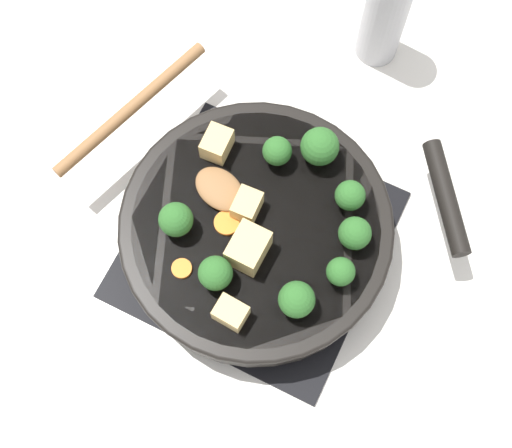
% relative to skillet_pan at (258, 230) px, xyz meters
% --- Properties ---
extents(ground_plane, '(2.40, 2.40, 0.00)m').
position_rel_skillet_pan_xyz_m(ground_plane, '(0.00, -0.00, -0.06)').
color(ground_plane, white).
extents(front_burner_grate, '(0.31, 0.31, 0.03)m').
position_rel_skillet_pan_xyz_m(front_burner_grate, '(0.00, -0.00, -0.04)').
color(front_burner_grate, black).
rests_on(front_burner_grate, ground_plane).
extents(skillet_pan, '(0.37, 0.42, 0.05)m').
position_rel_skillet_pan_xyz_m(skillet_pan, '(0.00, 0.00, 0.00)').
color(skillet_pan, black).
rests_on(skillet_pan, front_burner_grate).
extents(wooden_spoon, '(0.24, 0.24, 0.02)m').
position_rel_skillet_pan_xyz_m(wooden_spoon, '(-0.05, -0.15, 0.03)').
color(wooden_spoon, olive).
rests_on(wooden_spoon, skillet_pan).
extents(tofu_cube_center_large, '(0.04, 0.03, 0.03)m').
position_rel_skillet_pan_xyz_m(tofu_cube_center_large, '(-0.01, -0.02, 0.04)').
color(tofu_cube_center_large, '#DBB770').
rests_on(tofu_cube_center_large, skillet_pan).
extents(tofu_cube_near_handle, '(0.03, 0.04, 0.03)m').
position_rel_skillet_pan_xyz_m(tofu_cube_near_handle, '(0.11, 0.02, 0.04)').
color(tofu_cube_near_handle, '#DBB770').
rests_on(tofu_cube_near_handle, skillet_pan).
extents(tofu_cube_east_chunk, '(0.05, 0.04, 0.04)m').
position_rel_skillet_pan_xyz_m(tofu_cube_east_chunk, '(0.04, 0.01, 0.04)').
color(tofu_cube_east_chunk, '#DBB770').
rests_on(tofu_cube_east_chunk, skillet_pan).
extents(tofu_cube_west_chunk, '(0.04, 0.03, 0.03)m').
position_rel_skillet_pan_xyz_m(tofu_cube_west_chunk, '(-0.07, -0.09, 0.04)').
color(tofu_cube_west_chunk, '#DBB770').
rests_on(tofu_cube_west_chunk, skillet_pan).
extents(broccoli_floret_near_spoon, '(0.04, 0.04, 0.04)m').
position_rel_skillet_pan_xyz_m(broccoli_floret_near_spoon, '(-0.07, 0.09, 0.05)').
color(broccoli_floret_near_spoon, '#709956').
rests_on(broccoli_floret_near_spoon, skillet_pan).
extents(broccoli_floret_center_top, '(0.04, 0.04, 0.05)m').
position_rel_skillet_pan_xyz_m(broccoli_floret_center_top, '(-0.03, 0.11, 0.05)').
color(broccoli_floret_center_top, '#709956').
rests_on(broccoli_floret_center_top, skillet_pan).
extents(broccoli_floret_east_rim, '(0.04, 0.04, 0.05)m').
position_rel_skillet_pan_xyz_m(broccoli_floret_east_rim, '(0.05, -0.08, 0.05)').
color(broccoli_floret_east_rim, '#709956').
rests_on(broccoli_floret_east_rim, skillet_pan).
extents(broccoli_floret_west_rim, '(0.04, 0.04, 0.05)m').
position_rel_skillet_pan_xyz_m(broccoli_floret_west_rim, '(0.08, -0.01, 0.05)').
color(broccoli_floret_west_rim, '#709956').
rests_on(broccoli_floret_west_rim, skillet_pan).
extents(broccoli_floret_north_edge, '(0.03, 0.03, 0.04)m').
position_rel_skillet_pan_xyz_m(broccoli_floret_north_edge, '(0.02, 0.11, 0.05)').
color(broccoli_floret_north_edge, '#709956').
rests_on(broccoli_floret_north_edge, skillet_pan).
extents(broccoli_floret_south_cluster, '(0.04, 0.04, 0.04)m').
position_rel_skillet_pan_xyz_m(broccoli_floret_south_cluster, '(-0.09, -0.02, 0.05)').
color(broccoli_floret_south_cluster, '#709956').
rests_on(broccoli_floret_south_cluster, skillet_pan).
extents(broccoli_floret_mid_floret, '(0.05, 0.05, 0.05)m').
position_rel_skillet_pan_xyz_m(broccoli_floret_mid_floret, '(-0.11, 0.03, 0.05)').
color(broccoli_floret_mid_floret, '#709956').
rests_on(broccoli_floret_mid_floret, skillet_pan).
extents(broccoli_floret_small_inner, '(0.04, 0.04, 0.05)m').
position_rel_skillet_pan_xyz_m(broccoli_floret_small_inner, '(0.07, 0.08, 0.05)').
color(broccoli_floret_small_inner, '#709956').
rests_on(broccoli_floret_small_inner, skillet_pan).
extents(carrot_slice_orange_thin, '(0.02, 0.02, 0.01)m').
position_rel_skillet_pan_xyz_m(carrot_slice_orange_thin, '(0.09, -0.06, 0.03)').
color(carrot_slice_orange_thin, orange).
rests_on(carrot_slice_orange_thin, skillet_pan).
extents(carrot_slice_near_center, '(0.03, 0.03, 0.01)m').
position_rel_skillet_pan_xyz_m(carrot_slice_near_center, '(0.02, -0.03, 0.03)').
color(carrot_slice_near_center, orange).
rests_on(carrot_slice_near_center, skillet_pan).
extents(pepper_mill, '(0.06, 0.06, 0.22)m').
position_rel_skillet_pan_xyz_m(pepper_mill, '(-0.34, 0.02, 0.05)').
color(pepper_mill, '#B2B2B7').
rests_on(pepper_mill, ground_plane).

